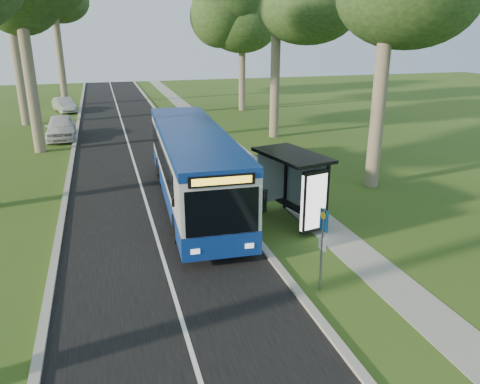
# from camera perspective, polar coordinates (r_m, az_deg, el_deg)

# --- Properties ---
(ground) EXTENTS (120.00, 120.00, 0.00)m
(ground) POSITION_cam_1_polar(r_m,az_deg,el_deg) (16.04, 3.73, -8.09)
(ground) COLOR #325219
(ground) RESTS_ON ground
(road) EXTENTS (7.00, 100.00, 0.02)m
(road) POSITION_cam_1_polar(r_m,az_deg,el_deg) (24.52, -12.15, 1.33)
(road) COLOR black
(road) RESTS_ON ground
(kerb_east) EXTENTS (0.25, 100.00, 0.12)m
(kerb_east) POSITION_cam_1_polar(r_m,az_deg,el_deg) (24.97, -4.14, 2.17)
(kerb_east) COLOR #9E9B93
(kerb_east) RESTS_ON ground
(kerb_west) EXTENTS (0.25, 100.00, 0.12)m
(kerb_west) POSITION_cam_1_polar(r_m,az_deg,el_deg) (24.54, -20.30, 0.68)
(kerb_west) COLOR #9E9B93
(kerb_west) RESTS_ON ground
(centre_line) EXTENTS (0.12, 100.00, 0.00)m
(centre_line) POSITION_cam_1_polar(r_m,az_deg,el_deg) (24.52, -12.15, 1.36)
(centre_line) COLOR white
(centre_line) RESTS_ON road
(footpath) EXTENTS (1.50, 100.00, 0.02)m
(footpath) POSITION_cam_1_polar(r_m,az_deg,el_deg) (25.76, 2.39, 2.62)
(footpath) COLOR gray
(footpath) RESTS_ON ground
(bus) EXTENTS (3.21, 12.65, 3.33)m
(bus) POSITION_cam_1_polar(r_m,az_deg,el_deg) (20.46, -5.73, 3.14)
(bus) COLOR white
(bus) RESTS_ON ground
(bus_stop_sign) EXTENTS (0.11, 0.36, 2.58)m
(bus_stop_sign) POSITION_cam_1_polar(r_m,az_deg,el_deg) (13.75, 10.05, -5.79)
(bus_stop_sign) COLOR gray
(bus_stop_sign) RESTS_ON ground
(bus_shelter) EXTENTS (2.45, 3.60, 2.83)m
(bus_shelter) POSITION_cam_1_polar(r_m,az_deg,el_deg) (18.05, 7.32, 1.82)
(bus_shelter) COLOR black
(bus_shelter) RESTS_ON ground
(litter_bin) EXTENTS (0.54, 0.54, 0.95)m
(litter_bin) POSITION_cam_1_polar(r_m,az_deg,el_deg) (19.88, 2.58, -1.03)
(litter_bin) COLOR black
(litter_bin) RESTS_ON ground
(car_white) EXTENTS (2.07, 4.89, 1.65)m
(car_white) POSITION_cam_1_polar(r_m,az_deg,el_deg) (35.71, -21.01, 7.39)
(car_white) COLOR silver
(car_white) RESTS_ON ground
(car_silver) EXTENTS (2.53, 4.26, 1.33)m
(car_silver) POSITION_cam_1_polar(r_m,az_deg,el_deg) (47.68, -20.64, 9.91)
(car_silver) COLOR #B4B8BD
(car_silver) RESTS_ON ground
(tree_east_d) EXTENTS (5.20, 5.20, 12.87)m
(tree_east_d) POSITION_cam_1_polar(r_m,az_deg,el_deg) (45.32, 0.26, 21.95)
(tree_east_d) COLOR #7A6B56
(tree_east_d) RESTS_ON ground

